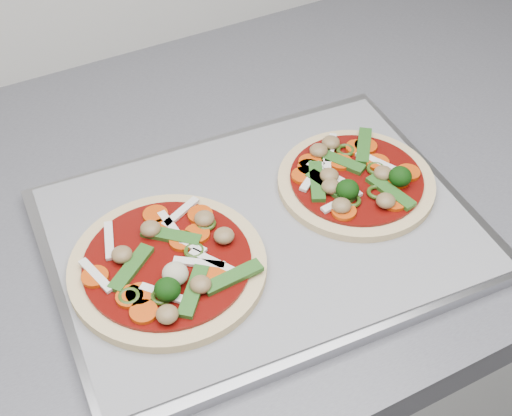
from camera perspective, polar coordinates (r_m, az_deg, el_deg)
name	(u,v)px	position (r m, az deg, el deg)	size (l,w,h in m)	color
baking_tray	(263,233)	(0.72, 0.53, -2.02)	(0.42, 0.31, 0.01)	#9A9A9F
parchment	(263,228)	(0.71, 0.53, -1.59)	(0.40, 0.29, 0.00)	gray
pizza_left	(169,265)	(0.67, -7.00, -4.56)	(0.22, 0.22, 0.03)	#DDB784
pizza_right	(355,180)	(0.75, 7.96, 2.26)	(0.22, 0.22, 0.03)	#DDB784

